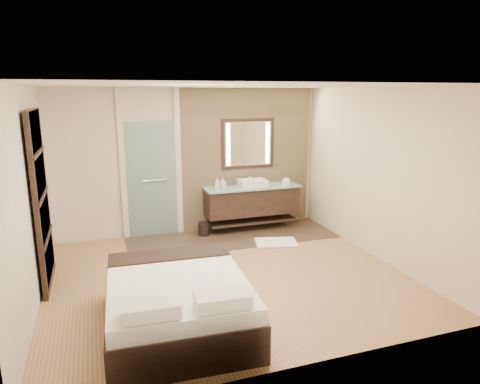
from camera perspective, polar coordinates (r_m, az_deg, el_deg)
name	(u,v)px	position (r m, az deg, el deg)	size (l,w,h in m)	color
floor	(227,276)	(6.36, -1.73, -11.09)	(5.00, 5.00, 0.00)	#975F3F
tile_strip	(232,237)	(7.95, -1.02, -5.99)	(3.80, 1.30, 0.01)	#3E2F22
stone_wall	(247,159)	(8.34, 0.92, 4.46)	(2.60, 0.08, 2.70)	tan
vanity	(252,201)	(8.23, 1.59, -1.14)	(1.85, 0.55, 0.88)	black
mirror_unit	(248,144)	(8.25, 1.06, 6.46)	(1.06, 0.04, 0.96)	black
frosted_door	(151,175)	(7.94, -11.72, 2.23)	(1.10, 0.12, 2.70)	#A2CDC8
shoji_partition	(41,199)	(6.35, -24.97, -0.87)	(0.06, 1.20, 2.40)	black
bed	(178,302)	(5.02, -8.30, -14.36)	(1.64, 2.00, 0.74)	black
bath_mat	(276,242)	(7.66, 4.82, -6.69)	(0.72, 0.50, 0.02)	white
waste_bin	(204,229)	(8.01, -4.85, -4.97)	(0.20, 0.20, 0.25)	black
tissue_box	(286,182)	(8.30, 6.13, 1.28)	(0.12, 0.12, 0.10)	white
soap_bottle_a	(217,184)	(7.85, -3.06, 1.09)	(0.08, 0.08, 0.22)	silver
soap_bottle_b	(223,183)	(8.04, -2.29, 1.26)	(0.08, 0.08, 0.18)	#B2B2B2
soap_bottle_c	(285,181)	(8.35, 5.99, 1.51)	(0.11, 0.11, 0.14)	#A2CCCA
cup	(287,180)	(8.53, 6.25, 1.57)	(0.11, 0.11, 0.09)	silver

